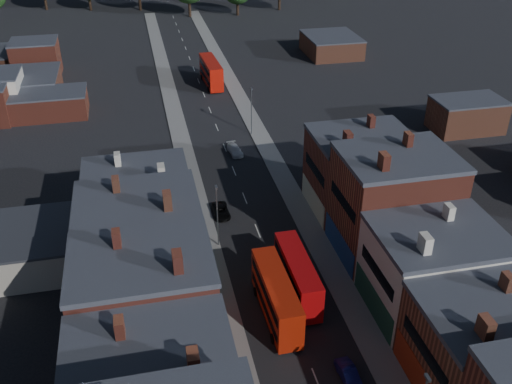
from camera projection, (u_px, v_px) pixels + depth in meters
name	position (u px, v px, depth m)	size (l,w,h in m)	color
pavement_west	(188.00, 169.00, 84.27)	(3.00, 200.00, 0.12)	gray
pavement_east	(274.00, 160.00, 86.68)	(3.00, 200.00, 0.12)	gray
lamp_post_2	(217.00, 212.00, 65.32)	(0.25, 0.70, 8.12)	slate
lamp_post_3	(251.00, 108.00, 92.51)	(0.25, 0.70, 8.12)	slate
bus_0	(276.00, 297.00, 56.03)	(2.91, 10.88, 4.68)	red
bus_1	(298.00, 275.00, 59.05)	(2.66, 10.39, 4.49)	red
bus_2	(211.00, 72.00, 114.21)	(3.34, 11.71, 5.01)	#BA1308
car_1	(349.00, 375.00, 49.97)	(1.33, 3.81, 1.25)	navy
car_2	(221.00, 211.00, 73.23)	(1.97, 4.27, 1.19)	black
car_3	(235.00, 150.00, 88.44)	(1.76, 4.32, 1.25)	white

